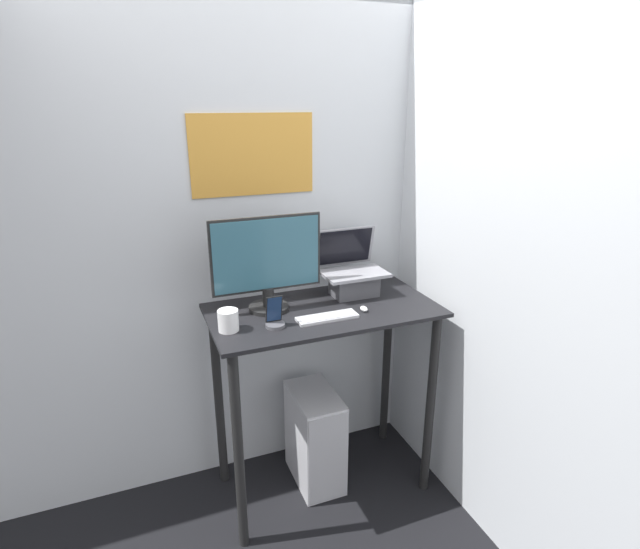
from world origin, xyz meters
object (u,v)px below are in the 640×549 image
(keyboard, at_px, (327,317))
(monitor, at_px, (267,265))
(computer_tower, at_px, (315,437))
(laptop, at_px, (353,277))
(cell_phone, at_px, (275,318))
(mouse, at_px, (364,309))

(keyboard, bearing_deg, monitor, 136.42)
(keyboard, height_order, computer_tower, keyboard)
(laptop, distance_m, cell_phone, 0.56)
(keyboard, xyz_separation_m, computer_tower, (0.00, 0.17, -0.80))
(cell_phone, bearing_deg, monitor, 81.94)
(keyboard, relative_size, computer_tower, 0.53)
(laptop, height_order, computer_tower, laptop)
(mouse, xyz_separation_m, computer_tower, (-0.20, 0.16, -0.80))
(laptop, bearing_deg, keyboard, -134.86)
(laptop, distance_m, computer_tower, 0.92)
(monitor, xyz_separation_m, keyboard, (0.22, -0.21, -0.22))
(laptop, height_order, monitor, monitor)
(keyboard, bearing_deg, mouse, 5.37)
(laptop, distance_m, monitor, 0.49)
(cell_phone, relative_size, computer_tower, 0.27)
(laptop, bearing_deg, mouse, -101.42)
(monitor, height_order, keyboard, monitor)
(laptop, xyz_separation_m, cell_phone, (-0.50, -0.24, -0.05))
(computer_tower, bearing_deg, monitor, 170.30)
(laptop, relative_size, keyboard, 1.15)
(monitor, height_order, cell_phone, monitor)
(keyboard, bearing_deg, cell_phone, 177.47)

